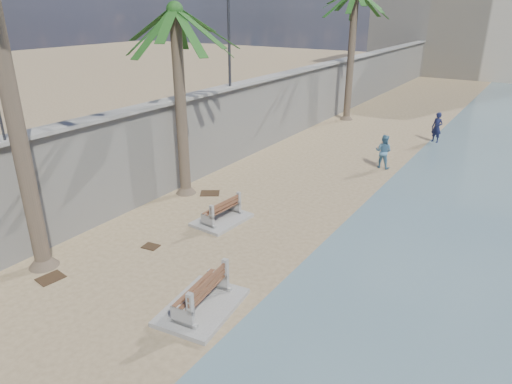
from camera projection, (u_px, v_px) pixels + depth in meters
The scene contains 13 objects.
ground_plane at pixel (102, 349), 9.95m from camera, with size 140.00×140.00×0.00m, color #927A59.
seawall at pixel (307, 99), 27.46m from camera, with size 0.45×70.00×3.50m, color gray.
wall_cap at pixel (308, 68), 26.78m from camera, with size 0.80×70.00×0.12m, color gray.
end_building at pixel (471, 5), 48.79m from camera, with size 18.00×12.00×14.00m, color #B7AA93.
bench_near at pixel (201, 295), 11.12m from camera, with size 1.81×2.42×0.94m.
bench_far at pixel (222, 212), 15.74m from camera, with size 1.47×2.05×0.82m.
palm_mid at pixel (175, 12), 15.72m from camera, with size 5.00×5.00×7.73m.
streetlight at pixel (228, 14), 19.33m from camera, with size 0.28×0.28×5.12m.
person_a at pixel (437, 125), 24.72m from camera, with size 0.68×0.46×1.89m, color #141837.
person_b at pixel (384, 150), 20.81m from camera, with size 0.83×0.65×1.73m, color teal.
debris_b at pixel (51, 278), 12.53m from camera, with size 0.66×0.53×0.03m, color #382616.
debris_c at pixel (210, 193), 18.21m from camera, with size 0.75×0.60×0.03m, color #382616.
debris_d at pixel (151, 246), 14.18m from camera, with size 0.49×0.39×0.03m, color #382616.
Camera 1 is at (7.10, -4.83, 6.96)m, focal length 32.00 mm.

